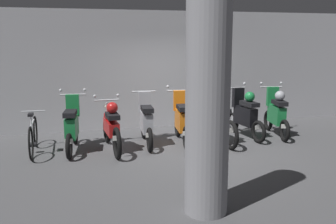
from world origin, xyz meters
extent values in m
plane|color=#4C4C4F|center=(0.00, 0.00, 0.00)|extent=(80.00, 80.00, 0.00)
cube|color=#ADADB2|center=(0.00, 2.40, 1.55)|extent=(16.00, 0.30, 3.09)
torus|color=black|center=(-2.37, 1.06, 0.27)|extent=(0.16, 0.54, 0.53)
torus|color=black|center=(-2.53, -0.08, 0.27)|extent=(0.16, 0.54, 0.53)
cube|color=#197238|center=(-2.45, 0.49, 0.54)|extent=(0.32, 0.76, 0.44)
cube|color=#197238|center=(-2.40, 0.83, 0.94)|extent=(0.29, 0.16, 0.48)
cube|color=black|center=(-2.47, 0.33, 0.85)|extent=(0.31, 0.55, 0.10)
cylinder|color=#B7BABF|center=(-2.38, 0.97, 1.16)|extent=(0.56, 0.12, 0.04)
sphere|color=#B7BABF|center=(-2.64, 1.00, 1.26)|extent=(0.07, 0.07, 0.07)
sphere|color=#B7BABF|center=(-2.12, 0.93, 1.26)|extent=(0.07, 0.07, 0.07)
cylinder|color=#B7BABF|center=(-2.37, 1.01, 0.69)|extent=(0.08, 0.15, 0.85)
sphere|color=silver|center=(-2.37, 1.01, 1.01)|extent=(0.12, 0.12, 0.12)
cube|color=white|center=(-2.53, -0.06, 0.36)|extent=(0.16, 0.03, 0.10)
torus|color=black|center=(-1.66, 0.98, 0.33)|extent=(0.11, 0.65, 0.65)
torus|color=black|center=(-1.61, -0.32, 0.33)|extent=(0.11, 0.65, 0.65)
cube|color=red|center=(-1.63, 0.33, 0.52)|extent=(0.25, 0.84, 0.28)
ellipsoid|color=red|center=(-1.64, 0.48, 0.73)|extent=(0.28, 0.45, 0.22)
cube|color=black|center=(-1.63, 0.14, 0.80)|extent=(0.26, 0.53, 0.10)
cylinder|color=#B7BABF|center=(-1.65, 0.87, 1.02)|extent=(0.56, 0.06, 0.04)
sphere|color=#B7BABF|center=(-1.91, 0.86, 1.12)|extent=(0.07, 0.07, 0.07)
sphere|color=#B7BABF|center=(-1.39, 0.88, 1.12)|extent=(0.07, 0.07, 0.07)
cylinder|color=#B7BABF|center=(-1.66, 0.92, 0.65)|extent=(0.06, 0.16, 0.65)
sphere|color=silver|center=(-1.66, 0.92, 0.87)|extent=(0.12, 0.12, 0.12)
cube|color=white|center=(-1.61, -0.30, 0.43)|extent=(0.16, 0.02, 0.10)
sphere|color=red|center=(-1.63, 0.14, 0.97)|extent=(0.24, 0.24, 0.24)
torus|color=black|center=(-0.76, 1.12, 0.27)|extent=(0.14, 0.54, 0.53)
torus|color=black|center=(-0.87, -0.02, 0.27)|extent=(0.14, 0.54, 0.53)
cube|color=#9EA0A8|center=(-0.82, 0.55, 0.54)|extent=(0.29, 0.75, 0.44)
cube|color=#9EA0A8|center=(-0.78, 0.89, 0.94)|extent=(0.29, 0.15, 0.48)
cube|color=black|center=(-0.83, 0.39, 0.85)|extent=(0.29, 0.54, 0.10)
cylinder|color=#B7BABF|center=(-0.77, 1.03, 1.16)|extent=(0.56, 0.09, 0.04)
cylinder|color=#B7BABF|center=(-0.76, 1.08, 0.69)|extent=(0.07, 0.15, 0.85)
sphere|color=silver|center=(-0.76, 1.08, 1.01)|extent=(0.12, 0.12, 0.12)
cube|color=white|center=(-0.87, 0.00, 0.36)|extent=(0.16, 0.03, 0.10)
torus|color=black|center=(0.08, 1.05, 0.27)|extent=(0.16, 0.54, 0.53)
torus|color=black|center=(-0.08, -0.09, 0.27)|extent=(0.16, 0.54, 0.53)
cube|color=orange|center=(0.00, 0.48, 0.54)|extent=(0.32, 0.76, 0.44)
cube|color=orange|center=(0.05, 0.82, 0.94)|extent=(0.29, 0.16, 0.48)
cube|color=black|center=(-0.02, 0.32, 0.85)|extent=(0.31, 0.55, 0.10)
cylinder|color=#B7BABF|center=(0.06, 0.96, 1.16)|extent=(0.56, 0.11, 0.04)
sphere|color=#B7BABF|center=(-0.19, 1.00, 1.26)|extent=(0.07, 0.07, 0.07)
sphere|color=#B7BABF|center=(0.32, 0.93, 1.26)|extent=(0.07, 0.07, 0.07)
cylinder|color=#B7BABF|center=(0.07, 1.01, 0.69)|extent=(0.08, 0.15, 0.85)
sphere|color=silver|center=(0.07, 1.01, 1.01)|extent=(0.12, 0.12, 0.12)
cube|color=white|center=(-0.07, -0.07, 0.36)|extent=(0.16, 0.03, 0.10)
torus|color=black|center=(0.78, 0.98, 0.33)|extent=(0.13, 0.65, 0.65)
torus|color=black|center=(0.85, -0.31, 0.33)|extent=(0.13, 0.65, 0.65)
cube|color=#9EA0A8|center=(0.82, 0.33, 0.52)|extent=(0.27, 0.84, 0.28)
ellipsoid|color=#9EA0A8|center=(0.81, 0.49, 0.73)|extent=(0.28, 0.45, 0.22)
cube|color=black|center=(0.83, 0.15, 0.80)|extent=(0.27, 0.53, 0.10)
cylinder|color=#B7BABF|center=(0.79, 0.88, 1.02)|extent=(0.56, 0.07, 0.04)
cylinder|color=#B7BABF|center=(0.78, 0.93, 0.65)|extent=(0.06, 0.16, 0.65)
sphere|color=silver|center=(0.78, 0.93, 0.87)|extent=(0.12, 0.12, 0.12)
cube|color=white|center=(0.85, -0.29, 0.43)|extent=(0.16, 0.02, 0.10)
sphere|color=#197238|center=(0.83, 0.15, 0.97)|extent=(0.24, 0.24, 0.24)
torus|color=black|center=(1.57, 1.14, 0.27)|extent=(0.15, 0.54, 0.53)
torus|color=black|center=(1.69, -0.01, 0.27)|extent=(0.15, 0.54, 0.53)
cube|color=black|center=(1.63, 0.56, 0.54)|extent=(0.30, 0.76, 0.44)
cube|color=black|center=(1.60, 0.91, 0.94)|extent=(0.29, 0.15, 0.48)
cube|color=black|center=(1.65, 0.40, 0.85)|extent=(0.29, 0.54, 0.10)
cylinder|color=#B7BABF|center=(1.58, 1.04, 1.16)|extent=(0.56, 0.10, 0.04)
sphere|color=#B7BABF|center=(1.32, 1.02, 1.26)|extent=(0.07, 0.07, 0.07)
sphere|color=#B7BABF|center=(1.84, 1.07, 1.26)|extent=(0.07, 0.07, 0.07)
cylinder|color=#B7BABF|center=(1.58, 1.09, 0.69)|extent=(0.07, 0.15, 0.85)
sphere|color=silver|center=(1.58, 1.09, 1.01)|extent=(0.12, 0.12, 0.12)
cube|color=white|center=(1.69, 0.02, 0.36)|extent=(0.16, 0.03, 0.10)
sphere|color=#197238|center=(1.65, 0.40, 1.02)|extent=(0.24, 0.24, 0.24)
torus|color=black|center=(2.56, 1.07, 0.27)|extent=(0.19, 0.54, 0.53)
torus|color=black|center=(2.34, -0.06, 0.27)|extent=(0.19, 0.54, 0.53)
cube|color=#197238|center=(2.45, 0.50, 0.54)|extent=(0.36, 0.76, 0.44)
cube|color=#197238|center=(2.52, 0.84, 0.94)|extent=(0.30, 0.17, 0.48)
cube|color=black|center=(2.42, 0.34, 0.85)|extent=(0.34, 0.56, 0.10)
cylinder|color=#B7BABF|center=(2.54, 0.98, 1.16)|extent=(0.56, 0.14, 0.04)
sphere|color=#B7BABF|center=(2.29, 1.03, 1.26)|extent=(0.07, 0.07, 0.07)
sphere|color=#B7BABF|center=(2.80, 0.93, 1.26)|extent=(0.07, 0.07, 0.07)
cylinder|color=#B7BABF|center=(2.55, 1.02, 0.69)|extent=(0.08, 0.16, 0.85)
sphere|color=silver|center=(2.55, 1.02, 1.01)|extent=(0.12, 0.12, 0.12)
cube|color=white|center=(2.34, -0.04, 0.36)|extent=(0.16, 0.04, 0.10)
sphere|color=#9EA0A8|center=(2.42, 0.34, 1.02)|extent=(0.24, 0.24, 0.24)
torus|color=black|center=(-3.23, 1.12, 0.34)|extent=(0.06, 0.68, 0.68)
torus|color=black|center=(-3.26, 0.07, 0.34)|extent=(0.06, 0.68, 0.68)
cylinder|color=silver|center=(-3.24, 0.59, 0.64)|extent=(0.05, 0.68, 0.04)
cylinder|color=silver|center=(-3.25, 0.39, 0.74)|extent=(0.03, 0.03, 0.22)
cube|color=black|center=(-3.25, 0.39, 0.86)|extent=(0.11, 0.22, 0.05)
cylinder|color=#B7BABF|center=(-3.23, 0.99, 0.82)|extent=(0.50, 0.04, 0.03)
cylinder|color=black|center=(-3.24, 0.54, 0.19)|extent=(0.12, 0.10, 0.10)
cylinder|color=gray|center=(-0.76, -3.01, 1.55)|extent=(0.60, 0.60, 3.09)
camera|label=1|loc=(-2.62, -7.72, 2.39)|focal=41.17mm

